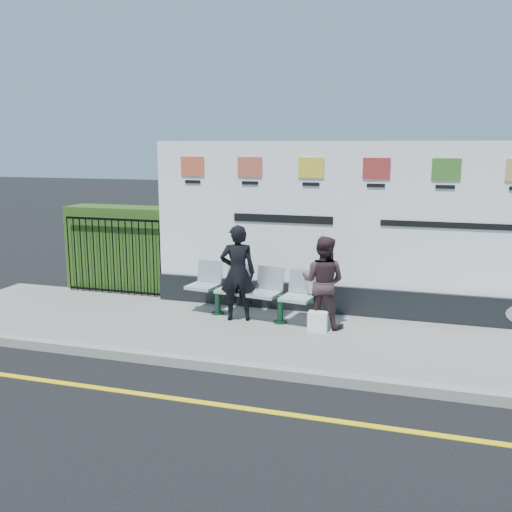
{
  "coord_description": "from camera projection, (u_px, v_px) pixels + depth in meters",
  "views": [
    {
      "loc": [
        1.37,
        -5.93,
        3.06
      ],
      "look_at": [
        -1.32,
        2.9,
        1.25
      ],
      "focal_mm": 40.0,
      "sensor_mm": 36.0,
      "label": 1
    }
  ],
  "objects": [
    {
      "name": "ground",
      "position": [
        292.0,
        415.0,
        6.55
      ],
      "size": [
        80.0,
        80.0,
        0.0
      ],
      "primitive_type": "plane",
      "color": "black"
    },
    {
      "name": "pavement",
      "position": [
        330.0,
        340.0,
        8.88
      ],
      "size": [
        14.0,
        3.0,
        0.12
      ],
      "primitive_type": "cube",
      "color": "gray",
      "rests_on": "ground"
    },
    {
      "name": "kerb",
      "position": [
        310.0,
        376.0,
        7.47
      ],
      "size": [
        14.0,
        0.18,
        0.14
      ],
      "primitive_type": "cube",
      "color": "gray",
      "rests_on": "ground"
    },
    {
      "name": "yellow_line",
      "position": [
        292.0,
        415.0,
        6.55
      ],
      "size": [
        14.0,
        0.1,
        0.01
      ],
      "primitive_type": "cube",
      "color": "yellow",
      "rests_on": "ground"
    },
    {
      "name": "billboard",
      "position": [
        374.0,
        242.0,
        9.75
      ],
      "size": [
        8.0,
        0.3,
        3.0
      ],
      "color": "black",
      "rests_on": "pavement"
    },
    {
      "name": "hedge",
      "position": [
        125.0,
        248.0,
        11.71
      ],
      "size": [
        2.35,
        0.7,
        1.7
      ],
      "primitive_type": "cube",
      "color": "#2C5218",
      "rests_on": "pavement"
    },
    {
      "name": "railing",
      "position": [
        113.0,
        256.0,
        11.3
      ],
      "size": [
        2.05,
        0.06,
        1.54
      ],
      "primitive_type": null,
      "color": "black",
      "rests_on": "pavement"
    },
    {
      "name": "bench",
      "position": [
        248.0,
        304.0,
        9.78
      ],
      "size": [
        2.35,
        0.93,
        0.49
      ],
      "primitive_type": null,
      "rotation": [
        0.0,
        0.0,
        -0.15
      ],
      "color": "silver",
      "rests_on": "pavement"
    },
    {
      "name": "woman_left",
      "position": [
        238.0,
        273.0,
        9.58
      ],
      "size": [
        0.68,
        0.55,
        1.64
      ],
      "primitive_type": "imported",
      "rotation": [
        0.0,
        0.0,
        3.44
      ],
      "color": "black",
      "rests_on": "pavement"
    },
    {
      "name": "woman_right",
      "position": [
        323.0,
        282.0,
        9.24
      ],
      "size": [
        0.8,
        0.66,
        1.5
      ],
      "primitive_type": "imported",
      "rotation": [
        0.0,
        0.0,
        3.0
      ],
      "color": "#392529",
      "rests_on": "pavement"
    },
    {
      "name": "handbag_brown",
      "position": [
        233.0,
        283.0,
        9.84
      ],
      "size": [
        0.26,
        0.17,
        0.19
      ],
      "primitive_type": "cube",
      "rotation": [
        0.0,
        0.0,
        0.32
      ],
      "color": "black",
      "rests_on": "bench"
    },
    {
      "name": "carrier_bag_white",
      "position": [
        318.0,
        321.0,
        9.12
      ],
      "size": [
        0.31,
        0.19,
        0.31
      ],
      "primitive_type": "cube",
      "color": "white",
      "rests_on": "pavement"
    }
  ]
}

